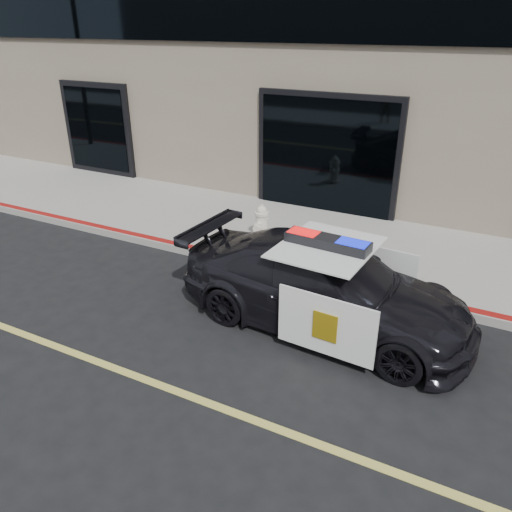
% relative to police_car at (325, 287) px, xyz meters
% --- Properties ---
extents(ground, '(120.00, 120.00, 0.00)m').
position_rel_police_car_xyz_m(ground, '(-0.69, -2.34, -0.66)').
color(ground, black).
rests_on(ground, ground).
extents(sidewalk_n, '(60.00, 3.50, 0.15)m').
position_rel_police_car_xyz_m(sidewalk_n, '(-0.69, 2.91, -0.59)').
color(sidewalk_n, gray).
rests_on(sidewalk_n, ground).
extents(police_car, '(2.45, 4.77, 1.48)m').
position_rel_police_car_xyz_m(police_car, '(0.00, 0.00, 0.00)').
color(police_car, black).
rests_on(police_car, ground).
extents(fire_hydrant, '(0.35, 0.48, 0.76)m').
position_rel_police_car_xyz_m(fire_hydrant, '(-2.18, 2.23, -0.16)').
color(fire_hydrant, white).
rests_on(fire_hydrant, sidewalk_n).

